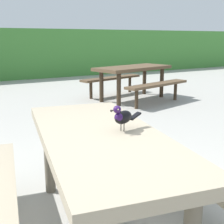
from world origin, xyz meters
name	(u,v)px	position (x,y,z in m)	size (l,w,h in m)	color
picnic_table_foreground	(101,158)	(0.10, 0.24, 0.56)	(1.98, 2.00, 0.74)	gray
bird_grackle	(122,116)	(0.23, 0.18, 0.84)	(0.28, 0.12, 0.18)	black
picnic_table_mid_left	(133,75)	(2.99, 4.14, 0.56)	(2.04, 2.02, 0.74)	brown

